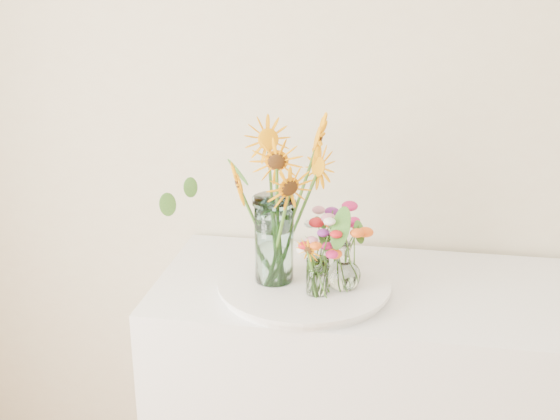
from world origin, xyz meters
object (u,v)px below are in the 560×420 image
object	(u,v)px
mason_jar	(274,240)
small_vase_b	(344,266)
tray	(304,287)
small_vase_a	(317,277)
counter	(387,417)
small_vase_c	(332,253)

from	to	relation	value
mason_jar	small_vase_b	distance (m)	0.21
tray	mason_jar	size ratio (longest dim) A/B	1.83
small_vase_a	mason_jar	bearing A→B (deg)	154.45
tray	counter	bearing A→B (deg)	15.13
counter	mason_jar	world-z (taller)	mason_jar
mason_jar	small_vase_c	size ratio (longest dim) A/B	2.16
counter	small_vase_b	bearing A→B (deg)	-149.83
counter	tray	world-z (taller)	tray
counter	small_vase_b	size ratio (longest dim) A/B	10.10
counter	small_vase_a	world-z (taller)	small_vase_a
tray	mason_jar	bearing A→B (deg)	-178.48
small_vase_a	small_vase_c	world-z (taller)	small_vase_c
counter	tray	bearing A→B (deg)	-164.87
small_vase_a	small_vase_b	size ratio (longest dim) A/B	0.77
mason_jar	small_vase_c	world-z (taller)	mason_jar
small_vase_a	small_vase_c	distance (m)	0.16
tray	small_vase_b	xyz separation A→B (m)	(0.11, -0.01, 0.08)
small_vase_b	small_vase_a	bearing A→B (deg)	-143.04
small_vase_a	counter	bearing A→B (deg)	32.47
counter	mason_jar	xyz separation A→B (m)	(-0.35, -0.07, 0.60)
small_vase_b	small_vase_c	distance (m)	0.12
tray	small_vase_b	size ratio (longest dim) A/B	3.41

